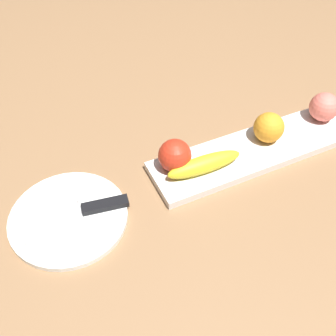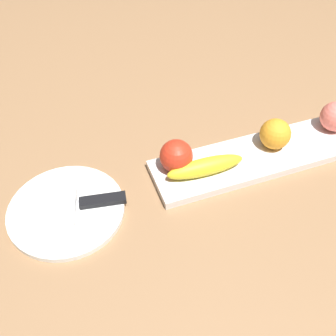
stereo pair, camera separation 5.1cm
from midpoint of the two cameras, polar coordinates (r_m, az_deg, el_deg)
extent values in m
plane|color=#8C6644|center=(0.88, 8.50, 0.32)|extent=(2.40, 2.40, 0.00)
cube|color=white|center=(0.90, 10.47, 2.33)|extent=(0.47, 0.12, 0.02)
sphere|color=red|center=(0.81, -0.83, 1.72)|extent=(0.07, 0.07, 0.07)
ellipsoid|color=yellow|center=(0.82, 3.39, 0.47)|extent=(0.16, 0.04, 0.04)
sphere|color=orange|center=(0.90, 12.49, 5.56)|extent=(0.07, 0.07, 0.07)
sphere|color=#EC7162|center=(0.99, 19.82, 8.07)|extent=(0.07, 0.07, 0.07)
cylinder|color=white|center=(0.80, -15.67, -6.81)|extent=(0.22, 0.22, 0.01)
cube|color=white|center=(0.79, -17.82, -6.83)|extent=(0.12, 0.12, 0.02)
cube|color=silver|center=(0.79, -14.95, -6.25)|extent=(0.15, 0.04, 0.00)
cube|color=black|center=(0.79, -10.72, -5.22)|extent=(0.09, 0.04, 0.01)
camera|label=1|loc=(0.03, -91.84, -1.94)|focal=43.14mm
camera|label=2|loc=(0.03, 88.16, 1.94)|focal=43.14mm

